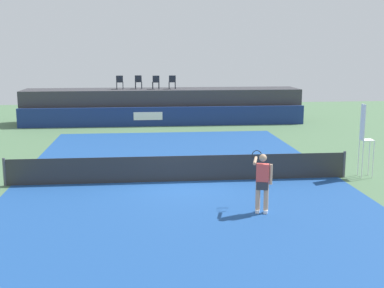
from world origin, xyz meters
name	(u,v)px	position (x,y,z in m)	size (l,w,h in m)	color
ground_plane	(175,163)	(0.00, 3.00, 0.00)	(48.00, 48.00, 0.00)	#4C704C
court_inner	(180,181)	(0.00, 0.00, 0.00)	(12.00, 22.00, 0.00)	#1C478C
sponsor_wall	(164,117)	(0.00, 13.50, 0.60)	(18.00, 0.22, 1.20)	navy
spectator_platform	(163,105)	(0.00, 15.30, 1.10)	(18.00, 2.80, 2.20)	#38383D
spectator_chair_far_left	(120,82)	(-2.79, 15.33, 2.69)	(0.44, 0.44, 0.89)	#1E232D
spectator_chair_left	(138,81)	(-1.58, 15.45, 2.69)	(0.47, 0.47, 0.89)	#1E232D
spectator_chair_center	(156,82)	(-0.44, 15.05, 2.69)	(0.47, 0.47, 0.89)	#1E232D
spectator_chair_right	(172,81)	(0.63, 15.13, 2.69)	(0.44, 0.44, 0.89)	#1E232D
umpire_chair	(365,135)	(6.93, 0.01, 1.59)	(0.47, 0.47, 2.76)	white
tennis_net	(180,169)	(0.00, 0.00, 0.47)	(12.40, 0.02, 0.95)	#2D2D2D
net_post_near	(4,172)	(-6.20, 0.00, 0.50)	(0.10, 0.10, 1.00)	#4C4C51
net_post_far	(344,164)	(6.20, 0.00, 0.50)	(0.10, 0.10, 1.00)	#4C4C51
tennis_player	(262,181)	(2.14, -3.77, 0.96)	(0.56, 1.24, 1.77)	white
tennis_ball	(271,164)	(3.98, 2.27, 0.04)	(0.07, 0.07, 0.07)	#D8EA33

